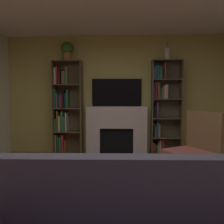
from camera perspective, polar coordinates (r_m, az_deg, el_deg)
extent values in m
plane|color=brown|center=(2.93, -1.55, -23.49)|extent=(6.79, 6.79, 0.00)
cube|color=tan|center=(5.44, 1.17, 4.01)|extent=(5.15, 0.06, 2.68)
cube|color=white|center=(5.48, -4.49, -6.94)|extent=(0.31, 0.18, 0.60)
cube|color=white|center=(5.43, 6.74, -7.05)|extent=(0.31, 0.18, 0.60)
cube|color=white|center=(5.35, 1.11, -1.29)|extent=(1.37, 0.18, 0.49)
cube|color=black|center=(5.48, 1.12, -6.92)|extent=(0.75, 0.08, 0.60)
cube|color=#595C57|center=(5.26, 0.97, -10.59)|extent=(1.47, 0.30, 0.03)
cube|color=black|center=(5.38, 1.15, 4.67)|extent=(1.11, 0.06, 0.62)
cube|color=brown|center=(5.50, -13.63, 0.90)|extent=(0.02, 0.33, 2.10)
cube|color=brown|center=(5.35, -7.30, 0.89)|extent=(0.02, 0.33, 2.10)
cube|color=brown|center=(5.57, -10.12, 0.99)|extent=(0.64, 0.02, 2.10)
cube|color=brown|center=(5.58, -10.36, -9.85)|extent=(0.60, 0.33, 0.02)
cube|color=olive|center=(5.62, -13.06, -7.41)|extent=(0.04, 0.25, 0.44)
cube|color=#21527F|center=(5.60, -12.60, -7.59)|extent=(0.02, 0.26, 0.41)
cube|color=#2E804F|center=(5.59, -12.11, -7.75)|extent=(0.04, 0.26, 0.38)
cube|color=#B83231|center=(5.58, -11.55, -7.46)|extent=(0.04, 0.24, 0.44)
cube|color=brown|center=(5.61, -11.02, -8.13)|extent=(0.03, 0.18, 0.30)
cube|color=brown|center=(5.47, -10.44, -4.60)|extent=(0.60, 0.33, 0.02)
cube|color=#257B4D|center=(5.55, -13.17, -3.01)|extent=(0.03, 0.25, 0.27)
cube|color=olive|center=(5.53, -12.72, -2.09)|extent=(0.04, 0.24, 0.45)
cube|color=beige|center=(5.51, -12.24, -2.66)|extent=(0.04, 0.27, 0.35)
cube|color=#367F49|center=(5.50, -11.66, -2.14)|extent=(0.04, 0.25, 0.45)
cube|color=#267A44|center=(5.48, -11.20, -2.80)|extent=(0.04, 0.26, 0.32)
cube|color=beige|center=(5.47, -10.74, -2.31)|extent=(0.04, 0.25, 0.42)
cube|color=brown|center=(5.42, -10.51, 0.90)|extent=(0.60, 0.33, 0.02)
cube|color=#297545|center=(5.49, -13.32, 3.10)|extent=(0.03, 0.27, 0.40)
cube|color=#584271|center=(5.48, -12.83, 2.70)|extent=(0.03, 0.27, 0.33)
cube|color=#207C4B|center=(5.51, -12.21, 2.53)|extent=(0.04, 0.18, 0.29)
cube|color=#AA202E|center=(5.48, -11.78, 2.57)|extent=(0.04, 0.22, 0.30)
cube|color=black|center=(5.45, -11.37, 3.21)|extent=(0.03, 0.25, 0.42)
cube|color=navy|center=(5.47, -10.89, 2.71)|extent=(0.04, 0.20, 0.32)
cube|color=#347D38|center=(5.44, -10.49, 3.12)|extent=(0.03, 0.23, 0.40)
cube|color=brown|center=(5.41, -10.59, 6.46)|extent=(0.60, 0.33, 0.02)
cube|color=silver|center=(5.53, -13.26, 8.36)|extent=(0.04, 0.23, 0.37)
cube|color=#A72831|center=(5.51, -12.77, 8.61)|extent=(0.02, 0.24, 0.41)
cube|color=#B62B30|center=(5.51, -12.39, 8.25)|extent=(0.02, 0.21, 0.34)
cube|color=black|center=(5.48, -12.11, 8.25)|extent=(0.03, 0.25, 0.33)
cube|color=olive|center=(5.49, -11.58, 8.03)|extent=(0.04, 0.22, 0.29)
cube|color=#308054|center=(5.45, -11.13, 8.00)|extent=(0.03, 0.25, 0.28)
cube|color=olive|center=(5.46, -10.66, 8.53)|extent=(0.03, 0.22, 0.38)
cube|color=brown|center=(5.46, -10.66, 11.88)|extent=(0.60, 0.33, 0.02)
cube|color=brown|center=(5.28, 9.57, 0.82)|extent=(0.02, 0.33, 2.10)
cube|color=brown|center=(5.38, 16.12, 0.78)|extent=(0.02, 0.33, 2.10)
cube|color=brown|center=(5.47, 12.62, 0.90)|extent=(0.64, 0.02, 2.10)
cube|color=brown|center=(5.48, 12.69, -10.13)|extent=(0.60, 0.33, 0.02)
cube|color=brown|center=(5.43, 9.77, -8.58)|extent=(0.03, 0.25, 0.29)
cube|color=#B23629|center=(5.44, 10.09, -8.70)|extent=(0.03, 0.24, 0.26)
cube|color=#3A7346|center=(5.45, 10.57, -8.83)|extent=(0.03, 0.24, 0.23)
cube|color=beige|center=(5.46, 11.01, -8.47)|extent=(0.02, 0.21, 0.30)
cube|color=beige|center=(5.47, 11.45, -8.12)|extent=(0.04, 0.19, 0.36)
cube|color=#A9302A|center=(5.45, 12.01, -8.16)|extent=(0.03, 0.25, 0.36)
cube|color=brown|center=(5.40, 12.76, -5.90)|extent=(0.60, 0.33, 0.02)
cube|color=black|center=(5.35, 9.91, -4.18)|extent=(0.04, 0.27, 0.31)
cube|color=brown|center=(5.36, 10.32, -4.48)|extent=(0.03, 0.25, 0.25)
cube|color=#21507D|center=(5.35, 10.79, -4.08)|extent=(0.04, 0.27, 0.33)
cube|color=beige|center=(5.38, 11.20, -4.33)|extent=(0.02, 0.22, 0.27)
cube|color=brown|center=(5.34, 12.84, -1.45)|extent=(0.60, 0.33, 0.02)
cube|color=black|center=(5.34, 9.87, -0.06)|extent=(0.03, 0.20, 0.23)
cube|color=black|center=(5.32, 10.20, 0.28)|extent=(0.02, 0.23, 0.30)
cube|color=#5C3267|center=(5.31, 10.68, 0.45)|extent=(0.03, 0.26, 0.33)
cube|color=brown|center=(5.32, 12.91, 3.06)|extent=(0.60, 0.33, 0.02)
cube|color=navy|center=(5.32, 9.99, 4.96)|extent=(0.04, 0.21, 0.33)
cube|color=#B5331F|center=(5.34, 10.53, 5.14)|extent=(0.03, 0.18, 0.36)
cube|color=#8D5C41|center=(5.34, 11.07, 5.08)|extent=(0.04, 0.19, 0.35)
cube|color=#29704F|center=(5.35, 11.51, 4.36)|extent=(0.02, 0.19, 0.22)
cube|color=brown|center=(5.34, 11.95, 4.54)|extent=(0.04, 0.22, 0.25)
cube|color=beige|center=(5.32, 12.44, 4.67)|extent=(0.03, 0.26, 0.28)
cube|color=beige|center=(5.37, 12.93, 4.80)|extent=(0.04, 0.19, 0.30)
cube|color=brown|center=(5.32, 12.99, 7.59)|extent=(0.60, 0.33, 0.02)
cube|color=#356854|center=(5.31, 10.06, 9.09)|extent=(0.04, 0.26, 0.25)
cube|color=navy|center=(5.32, 10.49, 9.30)|extent=(0.02, 0.26, 0.29)
cube|color=#2A7853|center=(5.35, 10.98, 9.33)|extent=(0.04, 0.21, 0.30)
cube|color=#316F55|center=(5.33, 11.56, 8.99)|extent=(0.04, 0.26, 0.24)
cube|color=black|center=(5.36, 12.07, 8.93)|extent=(0.04, 0.21, 0.23)
cube|color=#99512F|center=(5.36, 12.51, 9.59)|extent=(0.02, 0.23, 0.36)
cube|color=brown|center=(5.36, 13.06, 11.98)|extent=(0.60, 0.33, 0.02)
cylinder|color=#AC704A|center=(5.49, -10.64, 12.86)|extent=(0.17, 0.17, 0.18)
sphere|color=#346E27|center=(5.52, -10.67, 14.87)|extent=(0.27, 0.27, 0.27)
cylinder|color=silver|center=(5.40, 13.06, 13.35)|extent=(0.12, 0.12, 0.25)
cylinder|color=#4C7F3F|center=(5.44, 12.95, 15.34)|extent=(0.01, 0.01, 0.14)
sphere|color=#D46590|center=(5.46, 12.97, 16.06)|extent=(0.05, 0.05, 0.05)
cylinder|color=#4C7F3F|center=(5.41, 13.23, 15.18)|extent=(0.01, 0.01, 0.10)
sphere|color=#D46590|center=(5.42, 13.24, 15.70)|extent=(0.05, 0.05, 0.05)
cube|color=#4D4C5D|center=(1.67, 4.57, -19.75)|extent=(1.92, 0.25, 0.55)
cylinder|color=brown|center=(3.76, 24.58, -13.68)|extent=(0.04, 0.04, 0.46)
cylinder|color=brown|center=(4.14, 17.87, -11.83)|extent=(0.04, 0.04, 0.46)
cylinder|color=brown|center=(3.37, 18.61, -15.63)|extent=(0.04, 0.04, 0.46)
cylinder|color=brown|center=(3.79, 11.88, -13.23)|extent=(0.04, 0.04, 0.46)
cube|color=#A5584E|center=(3.68, 18.30, -9.55)|extent=(0.84, 0.86, 0.08)
cube|color=brown|center=(3.70, 18.28, -10.45)|extent=(0.84, 0.86, 0.04)
cube|color=brown|center=(3.82, 21.19, -4.79)|extent=(0.38, 0.59, 0.65)
cube|color=#8C694D|center=(2.36, 4.76, -20.88)|extent=(0.87, 0.47, 0.04)
cylinder|color=#8C694D|center=(2.66, -4.92, -22.42)|extent=(0.05, 0.05, 0.34)
cylinder|color=#8C694D|center=(2.67, 14.14, -22.38)|extent=(0.05, 0.05, 0.34)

